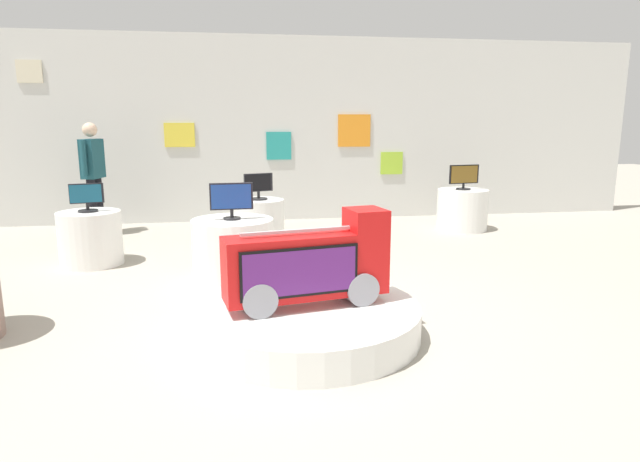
{
  "coord_description": "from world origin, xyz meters",
  "views": [
    {
      "loc": [
        -0.4,
        -4.13,
        1.6
      ],
      "look_at": [
        0.29,
        0.35,
        0.68
      ],
      "focal_mm": 30.16,
      "sensor_mm": 36.0,
      "label": 1
    }
  ],
  "objects_px": {
    "display_pedestal_right_rear": "(233,248)",
    "display_pedestal_far_right": "(462,210)",
    "display_pedestal_left_rear": "(90,238)",
    "tv_on_right_rear": "(231,199)",
    "shopper_browsing_near_truck": "(93,170)",
    "tv_on_far_right": "(464,176)",
    "novelty_firetruck_tv": "(310,267)",
    "tv_on_left_rear": "(87,197)",
    "tv_on_center_rear": "(258,186)",
    "main_display_pedestal": "(307,320)",
    "display_pedestal_center_rear": "(259,223)"
  },
  "relations": [
    {
      "from": "novelty_firetruck_tv",
      "to": "tv_on_center_rear",
      "type": "distance_m",
      "value": 3.17
    },
    {
      "from": "tv_on_far_right",
      "to": "display_pedestal_far_right",
      "type": "bearing_deg",
      "value": 80.3
    },
    {
      "from": "main_display_pedestal",
      "to": "tv_on_center_rear",
      "type": "distance_m",
      "value": 3.23
    },
    {
      "from": "tv_on_right_rear",
      "to": "display_pedestal_far_right",
      "type": "height_order",
      "value": "tv_on_right_rear"
    },
    {
      "from": "display_pedestal_center_rear",
      "to": "display_pedestal_far_right",
      "type": "height_order",
      "value": "same"
    },
    {
      "from": "display_pedestal_left_rear",
      "to": "tv_on_center_rear",
      "type": "height_order",
      "value": "tv_on_center_rear"
    },
    {
      "from": "tv_on_left_rear",
      "to": "tv_on_far_right",
      "type": "distance_m",
      "value": 5.19
    },
    {
      "from": "main_display_pedestal",
      "to": "display_pedestal_center_rear",
      "type": "height_order",
      "value": "display_pedestal_center_rear"
    },
    {
      "from": "tv_on_left_rear",
      "to": "shopper_browsing_near_truck",
      "type": "relative_size",
      "value": 0.22
    },
    {
      "from": "novelty_firetruck_tv",
      "to": "display_pedestal_far_right",
      "type": "bearing_deg",
      "value": 53.08
    },
    {
      "from": "tv_on_left_rear",
      "to": "display_pedestal_center_rear",
      "type": "bearing_deg",
      "value": 19.61
    },
    {
      "from": "display_pedestal_right_rear",
      "to": "tv_on_right_rear",
      "type": "xyz_separation_m",
      "value": [
        -0.0,
        -0.0,
        0.52
      ]
    },
    {
      "from": "tv_on_left_rear",
      "to": "display_pedestal_left_rear",
      "type": "bearing_deg",
      "value": 77.85
    },
    {
      "from": "tv_on_center_rear",
      "to": "tv_on_far_right",
      "type": "height_order",
      "value": "tv_on_far_right"
    },
    {
      "from": "main_display_pedestal",
      "to": "novelty_firetruck_tv",
      "type": "height_order",
      "value": "novelty_firetruck_tv"
    },
    {
      "from": "display_pedestal_right_rear",
      "to": "tv_on_far_right",
      "type": "relative_size",
      "value": 1.77
    },
    {
      "from": "display_pedestal_far_right",
      "to": "tv_on_far_right",
      "type": "height_order",
      "value": "tv_on_far_right"
    },
    {
      "from": "display_pedestal_far_right",
      "to": "tv_on_center_rear",
      "type": "bearing_deg",
      "value": -168.67
    },
    {
      "from": "tv_on_center_rear",
      "to": "display_pedestal_right_rear",
      "type": "distance_m",
      "value": 1.54
    },
    {
      "from": "main_display_pedestal",
      "to": "tv_on_right_rear",
      "type": "distance_m",
      "value": 1.94
    },
    {
      "from": "novelty_firetruck_tv",
      "to": "shopper_browsing_near_truck",
      "type": "distance_m",
      "value": 4.97
    },
    {
      "from": "tv_on_left_rear",
      "to": "tv_on_center_rear",
      "type": "bearing_deg",
      "value": 19.52
    },
    {
      "from": "display_pedestal_left_rear",
      "to": "tv_on_left_rear",
      "type": "relative_size",
      "value": 1.92
    },
    {
      "from": "tv_on_left_rear",
      "to": "display_pedestal_far_right",
      "type": "xyz_separation_m",
      "value": [
        5.03,
        1.31,
        -0.47
      ]
    },
    {
      "from": "display_pedestal_center_rear",
      "to": "tv_on_left_rear",
      "type": "bearing_deg",
      "value": -160.39
    },
    {
      "from": "display_pedestal_left_rear",
      "to": "display_pedestal_far_right",
      "type": "bearing_deg",
      "value": 14.54
    },
    {
      "from": "display_pedestal_right_rear",
      "to": "display_pedestal_far_right",
      "type": "xyz_separation_m",
      "value": [
        3.41,
        2.04,
        0.0
      ]
    },
    {
      "from": "novelty_firetruck_tv",
      "to": "display_pedestal_center_rear",
      "type": "distance_m",
      "value": 3.17
    },
    {
      "from": "tv_on_center_rear",
      "to": "main_display_pedestal",
      "type": "bearing_deg",
      "value": -85.84
    },
    {
      "from": "novelty_firetruck_tv",
      "to": "shopper_browsing_near_truck",
      "type": "height_order",
      "value": "shopper_browsing_near_truck"
    },
    {
      "from": "display_pedestal_left_rear",
      "to": "tv_on_right_rear",
      "type": "relative_size",
      "value": 1.56
    },
    {
      "from": "novelty_firetruck_tv",
      "to": "tv_on_left_rear",
      "type": "distance_m",
      "value": 3.31
    },
    {
      "from": "tv_on_left_rear",
      "to": "display_pedestal_far_right",
      "type": "distance_m",
      "value": 5.22
    },
    {
      "from": "display_pedestal_left_rear",
      "to": "tv_on_left_rear",
      "type": "height_order",
      "value": "tv_on_left_rear"
    },
    {
      "from": "novelty_firetruck_tv",
      "to": "shopper_browsing_near_truck",
      "type": "xyz_separation_m",
      "value": [
        -2.56,
        4.25,
        0.4
      ]
    },
    {
      "from": "novelty_firetruck_tv",
      "to": "tv_on_left_rear",
      "type": "xyz_separation_m",
      "value": [
        -2.2,
        2.46,
        0.24
      ]
    },
    {
      "from": "tv_on_center_rear",
      "to": "display_pedestal_far_right",
      "type": "height_order",
      "value": "tv_on_center_rear"
    },
    {
      "from": "main_display_pedestal",
      "to": "display_pedestal_right_rear",
      "type": "relative_size",
      "value": 2.02
    },
    {
      "from": "shopper_browsing_near_truck",
      "to": "tv_on_far_right",
      "type": "bearing_deg",
      "value": -5.11
    },
    {
      "from": "novelty_firetruck_tv",
      "to": "display_pedestal_right_rear",
      "type": "height_order",
      "value": "novelty_firetruck_tv"
    },
    {
      "from": "tv_on_left_rear",
      "to": "display_pedestal_right_rear",
      "type": "bearing_deg",
      "value": -24.51
    },
    {
      "from": "display_pedestal_right_rear",
      "to": "tv_on_right_rear",
      "type": "distance_m",
      "value": 0.52
    },
    {
      "from": "display_pedestal_left_rear",
      "to": "display_pedestal_right_rear",
      "type": "distance_m",
      "value": 1.77
    },
    {
      "from": "tv_on_right_rear",
      "to": "shopper_browsing_near_truck",
      "type": "distance_m",
      "value": 3.21
    },
    {
      "from": "main_display_pedestal",
      "to": "tv_on_center_rear",
      "type": "height_order",
      "value": "tv_on_center_rear"
    },
    {
      "from": "display_pedestal_right_rear",
      "to": "main_display_pedestal",
      "type": "bearing_deg",
      "value": -72.03
    },
    {
      "from": "display_pedestal_right_rear",
      "to": "shopper_browsing_near_truck",
      "type": "height_order",
      "value": "shopper_browsing_near_truck"
    },
    {
      "from": "tv_on_right_rear",
      "to": "tv_on_far_right",
      "type": "height_order",
      "value": "tv_on_right_rear"
    },
    {
      "from": "main_display_pedestal",
      "to": "tv_on_center_rear",
      "type": "relative_size",
      "value": 4.58
    },
    {
      "from": "display_pedestal_far_right",
      "to": "display_pedestal_left_rear",
      "type": "bearing_deg",
      "value": -165.46
    }
  ]
}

